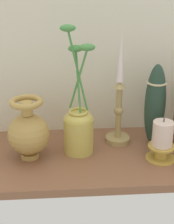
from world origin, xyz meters
The scene contains 7 objects.
ground_plane centered at (0.00, 0.00, -1.20)cm, with size 100.00×36.00×2.40cm, color brown.
back_wall centered at (0.00, 18.50, 32.50)cm, with size 120.00×2.00×65.00cm, color silver.
candlestick_tall_center centered at (6.45, 7.30, 11.86)cm, with size 7.99×7.99×36.54cm.
brass_vase_bulbous centered at (-21.36, -0.61, 8.55)cm, with size 12.34×12.34×18.72cm.
brass_vase_jar centered at (-6.53, 1.95, 8.90)cm, with size 9.52×9.13×38.91cm.
pillar_candle_front centered at (17.64, -4.35, 6.04)cm, with size 8.85×8.85×13.26cm.
tall_ceramic_vase centered at (17.55, 5.75, 13.33)cm, with size 6.47×6.47×26.36cm.
Camera 1 is at (-10.75, -92.35, 53.69)cm, focal length 55.50 mm.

